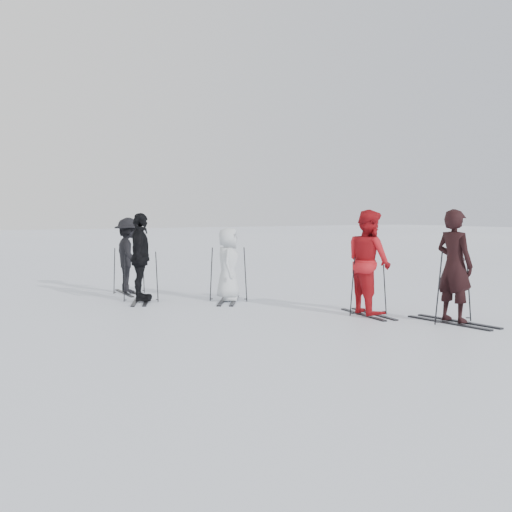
{
  "coord_description": "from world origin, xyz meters",
  "views": [
    {
      "loc": [
        -6.97,
        -10.75,
        1.95
      ],
      "look_at": [
        0.0,
        1.0,
        1.0
      ],
      "focal_mm": 45.0,
      "sensor_mm": 36.0,
      "label": 1
    }
  ],
  "objects": [
    {
      "name": "ground",
      "position": [
        0.0,
        0.0,
        0.0
      ],
      "size": [
        120.0,
        120.0,
        0.0
      ],
      "primitive_type": "plane",
      "color": "silver",
      "rests_on": "ground"
    },
    {
      "name": "skis_red",
      "position": [
        0.98,
        -1.51,
        0.57
      ],
      "size": [
        1.68,
        1.07,
        1.14
      ],
      "primitive_type": null,
      "rotation": [
        0.0,
        0.0,
        1.41
      ],
      "color": "black",
      "rests_on": "ground"
    },
    {
      "name": "skis_grey",
      "position": [
        -0.42,
        1.47,
        0.61
      ],
      "size": [
        1.88,
        1.65,
        1.21
      ],
      "primitive_type": null,
      "rotation": [
        0.0,
        0.0,
        0.99
      ],
      "color": "black",
      "rests_on": "ground"
    },
    {
      "name": "skier_grey",
      "position": [
        -0.42,
        1.47,
        0.79
      ],
      "size": [
        0.84,
        0.92,
        1.57
      ],
      "primitive_type": "imported",
      "rotation": [
        0.0,
        0.0,
        0.99
      ],
      "color": "silver",
      "rests_on": "ground"
    },
    {
      "name": "skis_uphill_left",
      "position": [
        -2.09,
        2.35,
        0.56
      ],
      "size": [
        1.74,
        1.39,
        1.12
      ],
      "primitive_type": null,
      "rotation": [
        0.0,
        0.0,
        1.14
      ],
      "color": "black",
      "rests_on": "ground"
    },
    {
      "name": "skis_uphill_far",
      "position": [
        -1.82,
        3.86,
        0.57
      ],
      "size": [
        1.63,
        0.96,
        1.14
      ],
      "primitive_type": null,
      "rotation": [
        0.0,
        0.0,
        1.48
      ],
      "color": "black",
      "rests_on": "ground"
    },
    {
      "name": "skis_near_dark",
      "position": [
        1.69,
        -2.94,
        0.66
      ],
      "size": [
        1.87,
        1.08,
        1.32
      ],
      "primitive_type": null,
      "rotation": [
        0.0,
        0.0,
        1.64
      ],
      "color": "black",
      "rests_on": "ground"
    },
    {
      "name": "skier_uphill_left",
      "position": [
        -2.09,
        2.35,
        0.95
      ],
      "size": [
        0.89,
        1.2,
        1.89
      ],
      "primitive_type": "imported",
      "rotation": [
        0.0,
        0.0,
        1.14
      ],
      "color": "black",
      "rests_on": "ground"
    },
    {
      "name": "skier_uphill_far",
      "position": [
        -1.82,
        3.86,
        0.89
      ],
      "size": [
        0.76,
        1.2,
        1.78
      ],
      "primitive_type": "imported",
      "rotation": [
        0.0,
        0.0,
        1.48
      ],
      "color": "black",
      "rests_on": "ground"
    },
    {
      "name": "skier_red",
      "position": [
        0.98,
        -1.51,
        0.98
      ],
      "size": [
        0.88,
        1.06,
        1.96
      ],
      "primitive_type": "imported",
      "rotation": [
        0.0,
        0.0,
        1.41
      ],
      "color": "#B2141B",
      "rests_on": "ground"
    },
    {
      "name": "skier_near_dark",
      "position": [
        1.69,
        -2.94,
        0.98
      ],
      "size": [
        0.52,
        0.75,
        1.96
      ],
      "primitive_type": "imported",
      "rotation": [
        0.0,
        0.0,
        1.64
      ],
      "color": "black",
      "rests_on": "ground"
    }
  ]
}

